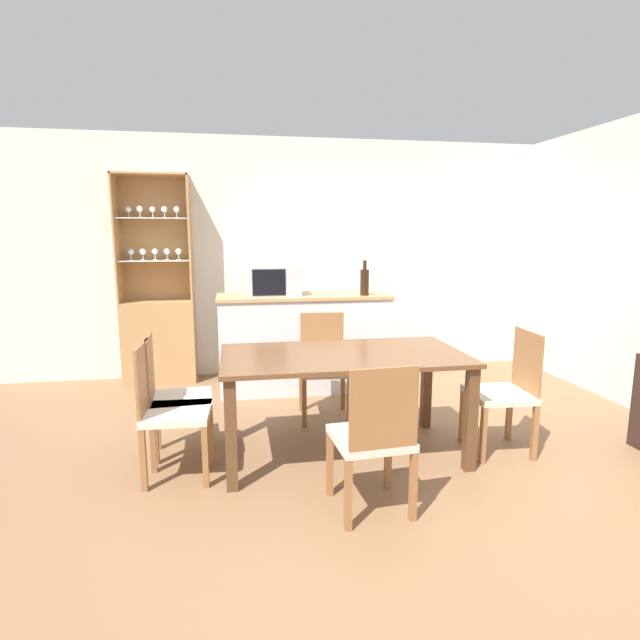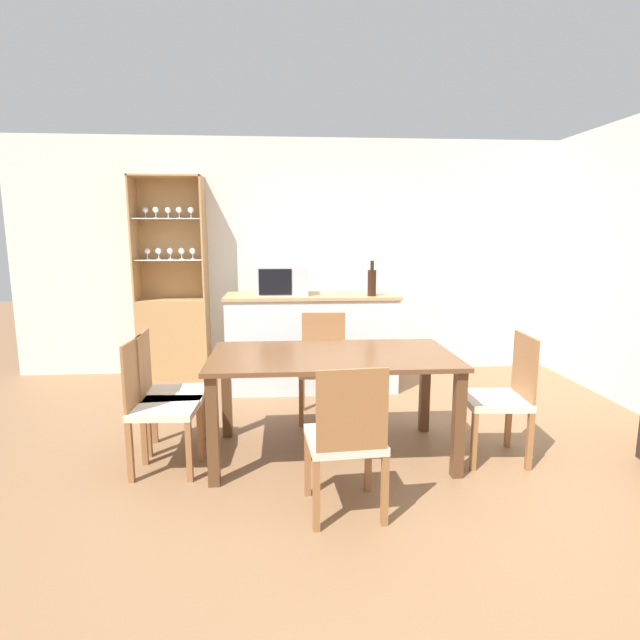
# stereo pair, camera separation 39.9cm
# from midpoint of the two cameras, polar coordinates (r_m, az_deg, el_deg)

# --- Properties ---
(ground_plane) EXTENTS (18.00, 18.00, 0.00)m
(ground_plane) POSITION_cam_midpoint_polar(r_m,az_deg,el_deg) (3.36, 8.59, -17.52)
(ground_plane) COLOR brown
(wall_back) EXTENTS (6.80, 0.06, 2.55)m
(wall_back) POSITION_cam_midpoint_polar(r_m,az_deg,el_deg) (5.58, 2.96, 7.11)
(wall_back) COLOR silver
(wall_back) RESTS_ON ground_plane
(kitchen_counter) EXTENTS (1.68, 0.58, 0.95)m
(kitchen_counter) POSITION_cam_midpoint_polar(r_m,az_deg,el_deg) (4.97, 1.34, -2.51)
(kitchen_counter) COLOR silver
(kitchen_counter) RESTS_ON ground_plane
(display_cabinet) EXTENTS (0.73, 0.33, 2.12)m
(display_cabinet) POSITION_cam_midpoint_polar(r_m,az_deg,el_deg) (5.52, -14.41, -0.08)
(display_cabinet) COLOR tan
(display_cabinet) RESTS_ON ground_plane
(dining_table) EXTENTS (1.65, 0.88, 0.73)m
(dining_table) POSITION_cam_midpoint_polar(r_m,az_deg,el_deg) (3.43, 4.73, -5.55)
(dining_table) COLOR brown
(dining_table) RESTS_ON ground_plane
(dining_chair_head_far) EXTENTS (0.43, 0.43, 0.87)m
(dining_chair_head_far) POSITION_cam_midpoint_polar(r_m,az_deg,el_deg) (4.21, 3.14, -5.34)
(dining_chair_head_far) COLOR beige
(dining_chair_head_far) RESTS_ON ground_plane
(dining_chair_side_left_far) EXTENTS (0.43, 0.43, 0.87)m
(dining_chair_side_left_far) POSITION_cam_midpoint_polar(r_m,az_deg,el_deg) (3.63, -14.01, -8.13)
(dining_chair_side_left_far) COLOR beige
(dining_chair_side_left_far) RESTS_ON ground_plane
(dining_chair_side_right_near) EXTENTS (0.43, 0.43, 0.87)m
(dining_chair_side_right_near) POSITION_cam_midpoint_polar(r_m,az_deg,el_deg) (3.72, 22.93, -8.19)
(dining_chair_side_right_near) COLOR beige
(dining_chair_side_right_near) RESTS_ON ground_plane
(dining_chair_head_near) EXTENTS (0.44, 0.44, 0.87)m
(dining_chair_head_near) POSITION_cam_midpoint_polar(r_m,az_deg,el_deg) (2.79, 7.21, -13.46)
(dining_chair_head_near) COLOR beige
(dining_chair_head_near) RESTS_ON ground_plane
(dining_chair_side_left_near) EXTENTS (0.42, 0.42, 0.87)m
(dining_chair_side_left_near) POSITION_cam_midpoint_polar(r_m,az_deg,el_deg) (3.38, -14.75, -9.47)
(dining_chair_side_left_near) COLOR beige
(dining_chair_side_left_near) RESTS_ON ground_plane
(microwave) EXTENTS (0.48, 0.35, 0.28)m
(microwave) POSITION_cam_midpoint_polar(r_m,az_deg,el_deg) (4.84, -1.97, 4.55)
(microwave) COLOR #B7BABF
(microwave) RESTS_ON kitchen_counter
(wine_bottle) EXTENTS (0.08, 0.08, 0.34)m
(wine_bottle) POSITION_cam_midpoint_polar(r_m,az_deg,el_deg) (4.80, 8.33, 4.32)
(wine_bottle) COLOR black
(wine_bottle) RESTS_ON kitchen_counter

